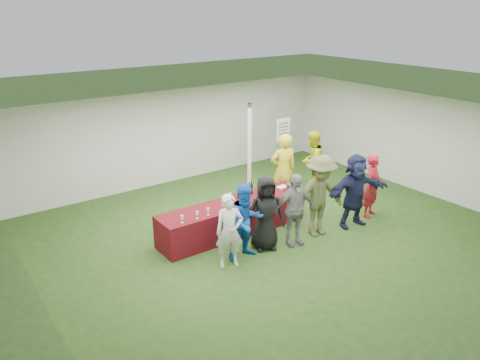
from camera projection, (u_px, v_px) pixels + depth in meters
ground at (262, 227)px, 11.06m from camera, size 60.00×60.00×0.00m
tent at (249, 156)px, 11.77m from camera, size 10.00×10.00×10.00m
serving_table at (233, 218)px, 10.67m from camera, size 3.60×0.80×0.75m
wine_bottles at (251, 190)px, 10.94m from camera, size 0.79×0.15×0.32m
wine_glasses at (203, 212)px, 9.80m from camera, size 1.14×0.10×0.16m
water_bottle at (230, 197)px, 10.55m from camera, size 0.07×0.07×0.23m
bar_towel at (283, 187)px, 11.40m from camera, size 0.25×0.18×0.03m
dump_bucket at (291, 187)px, 11.18m from camera, size 0.24×0.24×0.18m
wine_list_sign at (283, 134)px, 13.90m from camera, size 0.50×0.03×1.80m
staff_pourer at (283, 170)px, 11.95m from camera, size 0.80×0.64×1.92m
staff_back at (312, 160)px, 13.12m from camera, size 0.95×0.82×1.67m
customer_0 at (229, 231)px, 9.18m from camera, size 0.65×0.54×1.52m
customer_1 at (246, 221)px, 9.48m from camera, size 0.83×0.67×1.62m
customer_2 at (266, 213)px, 9.84m from camera, size 0.94×0.79×1.63m
customer_3 at (294, 210)px, 10.02m from camera, size 1.02×0.59×1.63m
customer_4 at (320, 196)px, 10.39m from camera, size 1.28×0.82×1.89m
customer_5 at (355, 191)px, 10.85m from camera, size 1.70×0.78×1.76m
customer_6 at (372, 186)px, 11.40m from camera, size 0.68×0.56×1.59m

